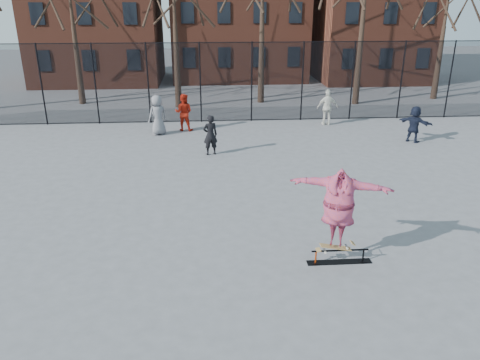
{
  "coord_description": "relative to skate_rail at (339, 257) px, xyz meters",
  "views": [
    {
      "loc": [
        -1.12,
        -10.75,
        6.07
      ],
      "look_at": [
        -0.23,
        1.5,
        1.23
      ],
      "focal_mm": 35.0,
      "sensor_mm": 36.0,
      "label": 1
    }
  ],
  "objects": [
    {
      "name": "skate_rail",
      "position": [
        0.0,
        0.0,
        0.0
      ],
      "size": [
        1.59,
        0.24,
        0.35
      ],
      "color": "black",
      "rests_on": "ground"
    },
    {
      "name": "skater",
      "position": [
        -0.12,
        0.0,
        1.28
      ],
      "size": [
        2.46,
        1.4,
        1.94
      ],
      "primitive_type": "imported",
      "rotation": [
        0.0,
        0.0,
        -0.34
      ],
      "color": "#533C96",
      "rests_on": "skateboard"
    },
    {
      "name": "fence",
      "position": [
        -2.03,
        14.04,
        1.92
      ],
      "size": [
        34.03,
        0.07,
        4.0
      ],
      "color": "black",
      "rests_on": "ground"
    },
    {
      "name": "skateboard",
      "position": [
        -0.12,
        0.0,
        0.26
      ],
      "size": [
        0.83,
        0.2,
        0.1
      ],
      "primitive_type": null,
      "color": "olive",
      "rests_on": "skate_rail"
    },
    {
      "name": "bystander_grey",
      "position": [
        -5.42,
        11.79,
        0.79
      ],
      "size": [
        1.08,
        0.98,
        1.85
      ],
      "primitive_type": "imported",
      "rotation": [
        0.0,
        0.0,
        3.71
      ],
      "color": "slate",
      "rests_on": "ground"
    },
    {
      "name": "bystander_black",
      "position": [
        -3.02,
        8.62,
        0.69
      ],
      "size": [
        0.68,
        0.53,
        1.65
      ],
      "primitive_type": "imported",
      "rotation": [
        0.0,
        0.0,
        3.39
      ],
      "color": "black",
      "rests_on": "ground"
    },
    {
      "name": "bystander_red",
      "position": [
        -4.24,
        12.43,
        0.75
      ],
      "size": [
        0.98,
        0.83,
        1.77
      ],
      "primitive_type": "imported",
      "rotation": [
        0.0,
        0.0,
        2.94
      ],
      "color": "#B51F10",
      "rests_on": "ground"
    },
    {
      "name": "ground",
      "position": [
        -2.02,
        1.04,
        -0.14
      ],
      "size": [
        100.0,
        100.0,
        0.0
      ],
      "primitive_type": "plane",
      "color": "slate"
    },
    {
      "name": "bystander_white",
      "position": [
        2.89,
        12.96,
        0.76
      ],
      "size": [
        1.05,
        0.44,
        1.79
      ],
      "primitive_type": "imported",
      "rotation": [
        0.0,
        0.0,
        3.14
      ],
      "color": "silver",
      "rests_on": "ground"
    },
    {
      "name": "bystander_navy",
      "position": [
        6.0,
        9.78,
        0.67
      ],
      "size": [
        1.41,
        1.39,
        1.61
      ],
      "primitive_type": "imported",
      "rotation": [
        0.0,
        0.0,
        2.37
      ],
      "color": "black",
      "rests_on": "ground"
    }
  ]
}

